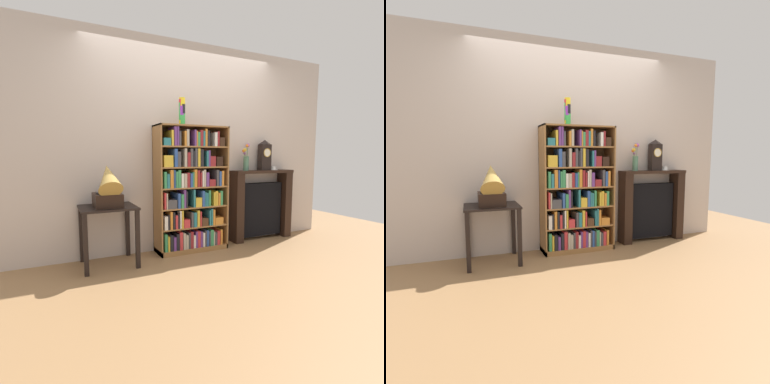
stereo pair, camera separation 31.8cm
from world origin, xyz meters
The scene contains 10 objects.
ground_plane centered at (0.00, 0.00, -0.01)m, with size 7.42×6.40×0.02m, color #997047.
wall_back centered at (0.04, 0.33, 1.30)m, with size 4.42×0.08×2.60m, color beige.
bookshelf centered at (-0.02, 0.12, 0.72)m, with size 0.90×0.32×1.55m.
cup_stack centered at (-0.13, 0.11, 1.71)m, with size 0.08×0.08×0.32m.
side_table_left centered at (-1.04, 0.03, 0.50)m, with size 0.59×0.52×0.65m.
gramophone centered at (-1.04, -0.04, 0.87)m, with size 0.28×0.50×0.53m.
fireplace_mantel centered at (1.13, 0.20, 0.49)m, with size 0.96×0.22×0.99m.
mantel_clock centered at (1.16, 0.18, 1.20)m, with size 0.16×0.12×0.42m.
flower_vase centered at (0.85, 0.18, 1.14)m, with size 0.15×0.17×0.37m.
teacup_with_saucer centered at (1.33, 0.18, 1.01)m, with size 0.13×0.13×0.05m.
Camera 2 is at (-1.28, -3.36, 1.18)m, focal length 28.02 mm.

